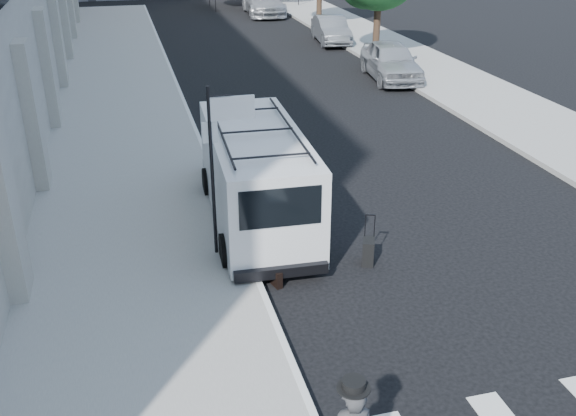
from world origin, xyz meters
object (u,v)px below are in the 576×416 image
parked_car_b (331,30)px  cargo_van (255,175)px  briefcase (274,277)px  parked_car_c (263,2)px  parked_car_a (391,61)px  suitcase (368,251)px

parked_car_b → cargo_van: bearing=-106.3°
briefcase → parked_car_c: bearing=61.3°
briefcase → parked_car_b: 23.92m
parked_car_b → parked_car_c: bearing=104.0°
parked_car_a → parked_car_b: parked_car_a is taller
briefcase → suitcase: size_ratio=0.42×
cargo_van → parked_car_c: (6.90, 29.78, -0.33)m
cargo_van → parked_car_a: 14.23m
cargo_van → parked_car_b: cargo_van is taller
cargo_van → parked_car_a: size_ratio=1.31×
briefcase → suitcase: 2.06m
suitcase → parked_car_a: parked_car_a is taller
parked_car_a → parked_car_c: bearing=101.4°
suitcase → cargo_van: (-1.81, 2.50, 0.88)m
parked_car_b → suitcase: bearing=-99.7°
cargo_van → parked_car_a: (8.24, 11.60, -0.38)m
parked_car_a → briefcase: bearing=-113.4°
suitcase → parked_car_b: 22.99m
cargo_van → suitcase: bearing=-51.7°
suitcase → cargo_van: size_ratio=0.17×
cargo_van → parked_car_b: (8.24, 19.57, -0.48)m
suitcase → parked_car_a: (6.43, 14.09, 0.50)m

